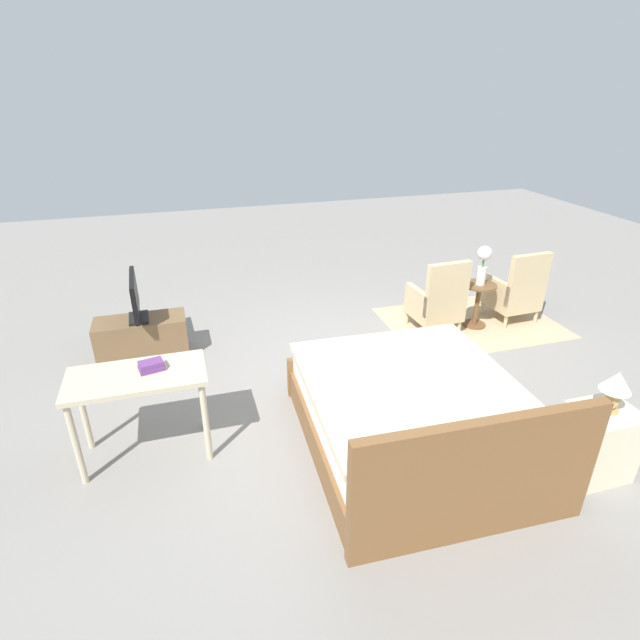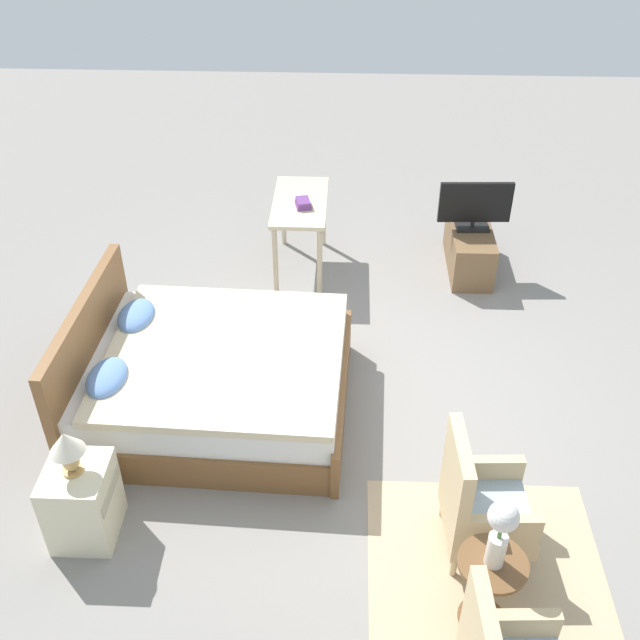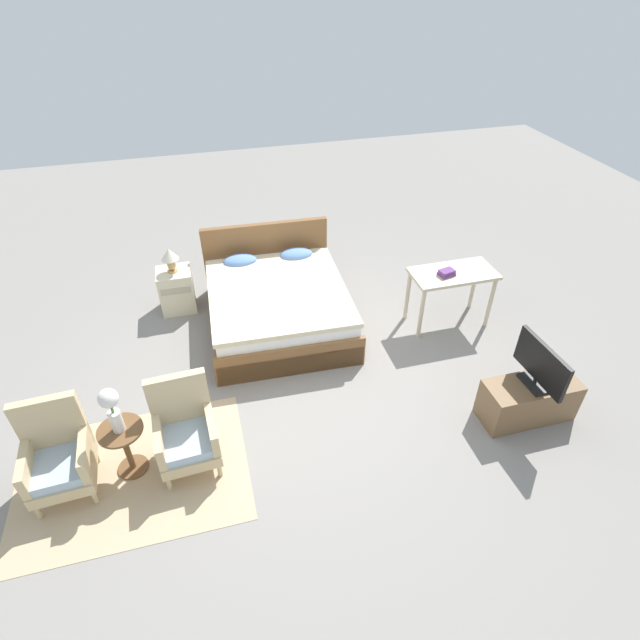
# 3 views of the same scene
# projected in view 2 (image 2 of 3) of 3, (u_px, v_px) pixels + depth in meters

# --- Properties ---
(ground_plane) EXTENTS (16.00, 16.00, 0.00)m
(ground_plane) POSITION_uv_depth(u_px,v_px,m) (360.00, 400.00, 6.05)
(ground_plane) COLOR gray
(floor_rug) EXTENTS (2.10, 1.50, 0.01)m
(floor_rug) POSITION_uv_depth(u_px,v_px,m) (494.00, 618.00, 4.49)
(floor_rug) COLOR tan
(floor_rug) RESTS_ON ground_plane
(bed) EXTENTS (1.79, 2.07, 0.96)m
(bed) POSITION_uv_depth(u_px,v_px,m) (211.00, 379.00, 5.80)
(bed) COLOR brown
(bed) RESTS_ON ground_plane
(armchair_by_window_right) EXTENTS (0.57, 0.57, 0.92)m
(armchair_by_window_right) POSITION_uv_depth(u_px,v_px,m) (480.00, 505.00, 4.70)
(armchair_by_window_right) COLOR #CCB284
(armchair_by_window_right) RESTS_ON floor_rug
(side_table) EXTENTS (0.40, 0.40, 0.56)m
(side_table) POSITION_uv_depth(u_px,v_px,m) (488.00, 584.00, 4.29)
(side_table) COLOR brown
(side_table) RESTS_ON ground_plane
(flower_vase) EXTENTS (0.17, 0.17, 0.48)m
(flower_vase) POSITION_uv_depth(u_px,v_px,m) (501.00, 529.00, 3.99)
(flower_vase) COLOR silver
(flower_vase) RESTS_ON side_table
(nightstand) EXTENTS (0.44, 0.41, 0.58)m
(nightstand) POSITION_uv_depth(u_px,v_px,m) (82.00, 502.00, 4.84)
(nightstand) COLOR beige
(nightstand) RESTS_ON ground_plane
(table_lamp) EXTENTS (0.22, 0.22, 0.33)m
(table_lamp) POSITION_uv_depth(u_px,v_px,m) (67.00, 447.00, 4.54)
(table_lamp) COLOR tan
(table_lamp) RESTS_ON nightstand
(tv_stand) EXTENTS (0.96, 0.40, 0.45)m
(tv_stand) POSITION_uv_depth(u_px,v_px,m) (469.00, 248.00, 7.51)
(tv_stand) COLOR brown
(tv_stand) RESTS_ON ground_plane
(tv_flatscreen) EXTENTS (0.21, 0.71, 0.49)m
(tv_flatscreen) POSITION_uv_depth(u_px,v_px,m) (475.00, 205.00, 7.23)
(tv_flatscreen) COLOR black
(tv_flatscreen) RESTS_ON tv_stand
(vanity_desk) EXTENTS (1.04, 0.52, 0.76)m
(vanity_desk) POSITION_uv_depth(u_px,v_px,m) (300.00, 211.00, 7.27)
(vanity_desk) COLOR beige
(vanity_desk) RESTS_ON ground_plane
(book_stack) EXTENTS (0.21, 0.17, 0.07)m
(book_stack) POSITION_uv_depth(u_px,v_px,m) (303.00, 203.00, 7.08)
(book_stack) COLOR #66387A
(book_stack) RESTS_ON vanity_desk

